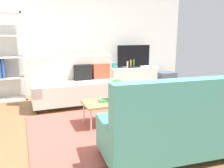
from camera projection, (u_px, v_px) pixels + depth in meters
ground_plane at (118, 125)px, 4.14m from camera, size 7.68×7.68×0.00m
wall_far at (79, 39)px, 6.38m from camera, size 6.40×0.12×2.90m
area_rug at (116, 127)px, 4.05m from camera, size 2.90×2.20×0.01m
couch_beige at (75, 85)px, 5.32m from camera, size 1.90×0.84×1.10m
couch_green at (175, 126)px, 2.97m from camera, size 1.97×1.00×1.10m
coffee_table at (114, 102)px, 4.17m from camera, size 1.10×0.56×0.42m
tv_console at (133, 78)px, 6.85m from camera, size 1.40×0.44×0.64m
tv at (134, 57)px, 6.70m from camera, size 1.00×0.20×0.64m
storage_trunk at (166, 79)px, 7.18m from camera, size 0.52×0.40×0.44m
potted_plant at (117, 89)px, 4.15m from camera, size 0.32×0.32×0.39m
table_book_0 at (106, 100)px, 4.14m from camera, size 0.27×0.22×0.03m
vase_0 at (114, 66)px, 6.61m from camera, size 0.14×0.14×0.13m
vase_1 at (120, 65)px, 6.67m from camera, size 0.12×0.12×0.19m
bottle_0 at (127, 64)px, 6.65m from camera, size 0.05×0.05×0.19m
bottle_1 at (131, 64)px, 6.69m from camera, size 0.05×0.05×0.23m
bottle_2 at (134, 63)px, 6.72m from camera, size 0.04×0.04×0.24m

